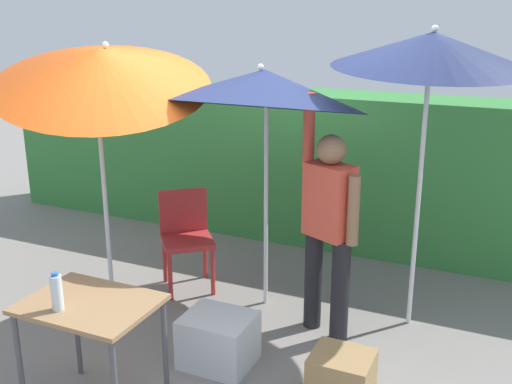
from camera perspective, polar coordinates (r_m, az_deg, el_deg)
The scene contains 11 objects.
ground_plane at distance 4.91m, azimuth -1.48°, elevation -13.34°, with size 24.00×24.00×0.00m, color gray.
hedge_row at distance 6.56m, azimuth 7.08°, elevation 2.17°, with size 8.00×0.70×1.62m, color #38843D.
umbrella_rainbow at distance 4.62m, azimuth 16.25°, elevation 12.70°, with size 1.46×1.46×2.39m.
umbrella_orange at distance 4.84m, azimuth 0.72°, elevation 9.72°, with size 1.69×1.71×2.16m.
umbrella_yellow at distance 4.76m, azimuth -14.42°, elevation 11.34°, with size 1.75×1.68×2.54m.
person_vendor at distance 4.59m, azimuth 6.86°, elevation -2.78°, with size 0.54×0.35×1.88m.
chair_plastic at distance 5.54m, azimuth -6.62°, elevation -3.89°, with size 0.62×0.62×0.89m.
cooler_box at distance 4.48m, azimuth -3.56°, elevation -13.75°, with size 0.49×0.42×0.38m, color silver.
crate_cardboard at distance 4.14m, azimuth 8.05°, elevation -17.03°, with size 0.39×0.35×0.35m, color #9E7A4C.
folding_table at distance 3.93m, azimuth -15.35°, elevation -11.16°, with size 0.80×0.60×0.76m.
bottle_water at distance 3.80m, azimuth -18.27°, elevation -8.97°, with size 0.07×0.07×0.24m.
Camera 1 is at (1.86, -3.80, 2.48)m, focal length 42.43 mm.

